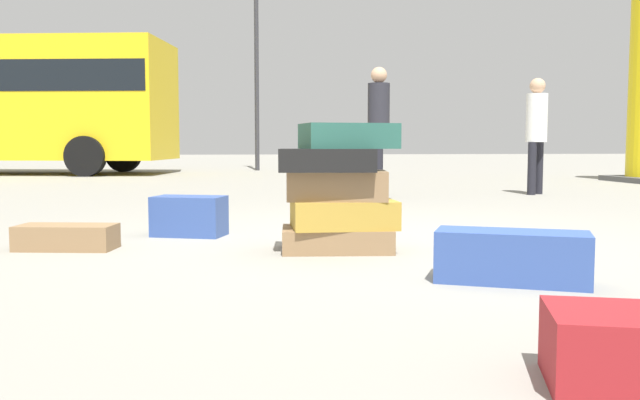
{
  "coord_description": "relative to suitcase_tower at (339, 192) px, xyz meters",
  "views": [
    {
      "loc": [
        -1.11,
        -4.84,
        0.74
      ],
      "look_at": [
        -0.43,
        0.68,
        0.27
      ],
      "focal_mm": 38.06,
      "sensor_mm": 36.0,
      "label": 1
    }
  ],
  "objects": [
    {
      "name": "person_tourist_with_camera",
      "position": [
        1.25,
        4.61,
        0.66
      ],
      "size": [
        0.3,
        0.34,
        1.77
      ],
      "rotation": [
        0.0,
        0.0,
        -1.74
      ],
      "color": "black",
      "rests_on": "ground"
    },
    {
      "name": "suitcase_brown_upright_blue",
      "position": [
        -1.87,
        0.3,
        -0.32
      ],
      "size": [
        0.7,
        0.4,
        0.17
      ],
      "primitive_type": "cube",
      "rotation": [
        0.0,
        0.0,
        -0.17
      ],
      "color": "olive",
      "rests_on": "ground"
    },
    {
      "name": "suitcase_navy_behind_tower",
      "position": [
        0.75,
        -1.16,
        -0.27
      ],
      "size": [
        0.85,
        0.6,
        0.28
      ],
      "primitive_type": "cube",
      "rotation": [
        0.0,
        0.0,
        -0.41
      ],
      "color": "#334F99",
      "rests_on": "ground"
    },
    {
      "name": "suitcase_tower",
      "position": [
        0.0,
        0.0,
        0.0
      ],
      "size": [
        0.83,
        0.6,
        0.87
      ],
      "color": "olive",
      "rests_on": "ground"
    },
    {
      "name": "suitcase_navy_left_side",
      "position": [
        -1.07,
        0.9,
        -0.24
      ],
      "size": [
        0.62,
        0.47,
        0.32
      ],
      "primitive_type": "cube",
      "rotation": [
        0.0,
        0.0,
        -0.32
      ],
      "color": "#334F99",
      "rests_on": "ground"
    },
    {
      "name": "ground_plane",
      "position": [
        0.42,
        0.28,
        -0.4
      ],
      "size": [
        80.0,
        80.0,
        0.0
      ],
      "primitive_type": "plane",
      "color": "gray"
    },
    {
      "name": "person_bearded_onlooker",
      "position": [
        3.59,
        4.76,
        0.58
      ],
      "size": [
        0.3,
        0.3,
        1.67
      ],
      "rotation": [
        0.0,
        0.0,
        -2.45
      ],
      "color": "black",
      "rests_on": "ground"
    }
  ]
}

